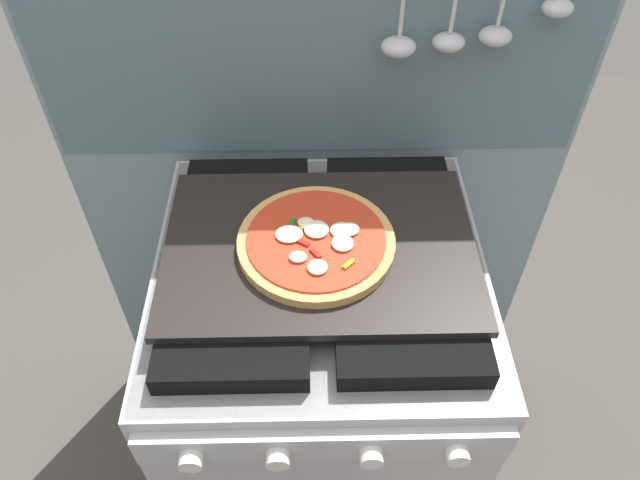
% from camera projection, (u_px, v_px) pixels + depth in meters
% --- Properties ---
extents(ground_plane, '(4.00, 4.00, 0.00)m').
position_uv_depth(ground_plane, '(320.00, 464.00, 1.71)').
color(ground_plane, '#4C4742').
extents(kitchen_backsplash, '(1.10, 0.09, 1.55)m').
position_uv_depth(kitchen_backsplash, '(318.00, 175.00, 1.37)').
color(kitchen_backsplash, '#7A939E').
rests_on(kitchen_backsplash, ground_plane).
extents(stove, '(0.60, 0.64, 0.90)m').
position_uv_depth(stove, '(320.00, 383.00, 1.38)').
color(stove, '#B7BABF').
rests_on(stove, ground_plane).
extents(baking_tray, '(0.54, 0.38, 0.02)m').
position_uv_depth(baking_tray, '(320.00, 247.00, 1.05)').
color(baking_tray, black).
rests_on(baking_tray, stove).
extents(pizza_left, '(0.27, 0.27, 0.03)m').
position_uv_depth(pizza_left, '(316.00, 242.00, 1.03)').
color(pizza_left, tan).
rests_on(pizza_left, baking_tray).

